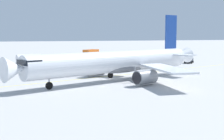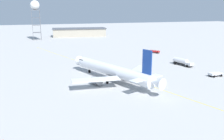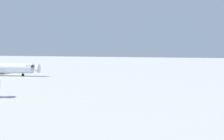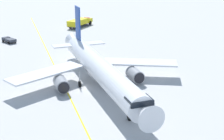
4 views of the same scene
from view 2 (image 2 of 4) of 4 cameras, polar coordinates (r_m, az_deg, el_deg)
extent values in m
plane|color=#B2B2B2|center=(77.47, 1.65, -2.40)|extent=(600.00, 600.00, 0.00)
cylinder|color=white|center=(76.04, -0.01, -0.09)|extent=(32.20, 15.66, 3.68)
cone|color=white|center=(90.11, -7.24, 2.08)|extent=(4.08, 4.36, 3.49)
cone|color=white|center=(63.58, 10.44, -2.94)|extent=(4.87, 4.38, 3.13)
cube|color=black|center=(88.12, -6.49, 2.37)|extent=(3.38, 3.79, 0.70)
ellipsoid|color=slate|center=(75.07, 0.79, -1.08)|extent=(12.32, 7.49, 2.02)
cube|color=#193D93|center=(64.57, 8.27, 1.85)|extent=(3.06, 1.40, 6.59)
cube|color=white|center=(63.53, 6.30, -2.39)|extent=(4.10, 5.20, 0.20)
cube|color=white|center=(67.83, 9.86, -1.44)|extent=(4.10, 5.20, 0.20)
cube|color=white|center=(68.67, -3.84, -2.26)|extent=(4.83, 13.79, 0.28)
cube|color=white|center=(79.58, 6.27, 0.00)|extent=(12.62, 12.15, 0.28)
cylinder|color=gray|center=(72.19, -3.71, -2.55)|extent=(4.16, 3.38, 2.21)
cylinder|color=black|center=(73.64, -4.56, -2.22)|extent=(0.83, 1.80, 1.88)
cylinder|color=gray|center=(80.30, 3.92, -0.82)|extent=(4.16, 3.38, 2.21)
cylinder|color=black|center=(81.60, 3.02, -0.56)|extent=(0.83, 1.80, 1.88)
cylinder|color=#9EA0A5|center=(86.26, -5.35, 0.40)|extent=(0.20, 0.20, 2.16)
cylinder|color=black|center=(86.53, -5.34, -0.29)|extent=(1.13, 0.68, 1.10)
cylinder|color=#9EA0A5|center=(73.29, -1.14, -2.04)|extent=(0.20, 0.20, 2.16)
cylinder|color=black|center=(73.60, -1.13, -2.85)|extent=(1.13, 0.68, 1.10)
cylinder|color=#9EA0A5|center=(77.32, 2.62, -1.18)|extent=(0.20, 0.20, 2.16)
cylinder|color=black|center=(77.62, 2.61, -1.95)|extent=(1.13, 0.68, 1.10)
cube|color=#232326|center=(101.13, 16.36, 1.37)|extent=(9.23, 4.37, 0.20)
cube|color=silver|center=(98.95, 17.84, 1.37)|extent=(2.95, 2.95, 1.10)
cube|color=black|center=(98.25, 18.34, 1.34)|extent=(0.61, 1.97, 0.62)
cylinder|color=silver|center=(101.71, 15.85, 2.15)|extent=(6.75, 3.75, 2.12)
cylinder|color=black|center=(100.13, 18.17, 1.05)|extent=(1.13, 0.56, 1.10)
cylinder|color=black|center=(98.29, 17.29, 0.88)|extent=(1.13, 0.56, 1.10)
cylinder|color=black|center=(103.87, 15.59, 1.70)|extent=(1.13, 0.56, 1.10)
cylinder|color=black|center=(102.10, 14.70, 1.55)|extent=(1.13, 0.56, 1.10)
cube|color=#232326|center=(126.82, 9.99, 4.19)|extent=(5.07, 4.39, 0.20)
cube|color=red|center=(126.01, 10.75, 4.28)|extent=(2.34, 2.39, 0.65)
cube|color=black|center=(125.72, 11.04, 4.29)|extent=(0.99, 1.26, 0.36)
cube|color=red|center=(127.10, 9.64, 4.43)|extent=(3.84, 3.53, 0.70)
cube|color=red|center=(125.94, 10.76, 4.47)|extent=(1.25, 1.37, 0.16)
cylinder|color=black|center=(126.92, 10.91, 4.11)|extent=(0.77, 0.68, 0.76)
cylinder|color=black|center=(125.28, 10.57, 3.99)|extent=(0.77, 0.68, 0.76)
cylinder|color=black|center=(128.33, 9.48, 4.28)|extent=(0.77, 0.68, 0.76)
cylinder|color=black|center=(126.72, 9.13, 4.17)|extent=(0.77, 0.68, 0.76)
cube|color=#232326|center=(88.81, 23.19, -1.06)|extent=(2.18, 4.74, 0.20)
cube|color=white|center=(89.85, 23.94, -0.72)|extent=(2.26, 1.54, 0.55)
cube|color=black|center=(90.26, 24.21, -0.63)|extent=(1.82, 0.22, 0.31)
cube|color=white|center=(88.14, 22.85, -0.83)|extent=(2.38, 3.19, 0.70)
cylinder|color=black|center=(90.69, 23.43, -0.85)|extent=(0.34, 0.82, 0.80)
cylinder|color=black|center=(89.26, 24.40, -1.18)|extent=(0.34, 0.82, 0.80)
cylinder|color=black|center=(88.54, 22.02, -1.06)|extent=(0.34, 0.82, 0.80)
cylinder|color=black|center=(87.07, 22.99, -1.40)|extent=(0.34, 0.82, 0.80)
cylinder|color=slate|center=(184.11, -16.51, 10.07)|extent=(0.24, 0.24, 21.14)
cylinder|color=slate|center=(189.72, -16.57, 10.17)|extent=(0.24, 0.24, 21.14)
cylinder|color=slate|center=(189.65, -18.29, 10.05)|extent=(0.24, 0.24, 21.14)
cylinder|color=slate|center=(184.03, -18.29, 9.94)|extent=(0.24, 0.24, 21.14)
cube|color=slate|center=(187.26, -17.30, 8.45)|extent=(5.82, 5.82, 0.16)
cube|color=slate|center=(186.85, -17.42, 10.06)|extent=(5.82, 5.82, 0.16)
cube|color=slate|center=(186.60, -17.54, 11.67)|extent=(5.82, 5.82, 0.16)
cube|color=slate|center=(186.49, -17.67, 13.34)|extent=(6.42, 6.42, 0.30)
sphere|color=white|center=(186.51, -17.75, 14.39)|extent=(6.54, 6.54, 6.54)
cube|color=#B2A893|center=(203.90, -7.70, 8.78)|extent=(17.79, 43.46, 6.28)
cube|color=#4C515B|center=(203.61, -7.73, 9.72)|extent=(19.11, 44.78, 0.50)
cube|color=yellow|center=(83.56, 1.39, -1.15)|extent=(145.04, 50.75, 0.01)
cylinder|color=white|center=(46.98, -24.31, -14.90)|extent=(0.22, 0.22, 0.06)
camera|label=1|loc=(92.47, -35.25, 2.87)|focal=50.18mm
camera|label=3|loc=(159.40, 12.65, 10.27)|focal=52.19mm
camera|label=4|loc=(125.20, -9.47, 13.84)|focal=54.67mm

